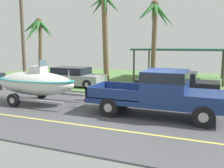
{
  "coord_description": "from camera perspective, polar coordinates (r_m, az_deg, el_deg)",
  "views": [
    {
      "loc": [
        2.88,
        -9.77,
        2.97
      ],
      "look_at": [
        -1.88,
        1.77,
        1.03
      ],
      "focal_mm": 40.61,
      "sensor_mm": 36.0,
      "label": 1
    }
  ],
  "objects": [
    {
      "name": "ground",
      "position": [
        18.62,
        13.22,
        -0.61
      ],
      "size": [
        36.0,
        22.0,
        0.11
      ],
      "color": "#4C4C51"
    },
    {
      "name": "pickup_truck_towing",
      "position": [
        10.65,
        11.76,
        -1.62
      ],
      "size": [
        5.85,
        2.05,
        1.94
      ],
      "color": "navy",
      "rests_on": "ground"
    },
    {
      "name": "boat_on_trailer",
      "position": [
        13.5,
        -16.95,
        0.22
      ],
      "size": [
        5.76,
        2.37,
        2.24
      ],
      "color": "gray",
      "rests_on": "ground"
    },
    {
      "name": "parked_sedan_near",
      "position": [
        18.43,
        -8.68,
        1.57
      ],
      "size": [
        4.41,
        1.89,
        1.38
      ],
      "color": "#99999E",
      "rests_on": "ground"
    },
    {
      "name": "parked_sedan_far",
      "position": [
        15.58,
        14.18,
        0.09
      ],
      "size": [
        4.75,
        1.91,
        1.38
      ],
      "color": "black",
      "rests_on": "ground"
    },
    {
      "name": "carport_awning",
      "position": [
        21.75,
        15.23,
        7.42
      ],
      "size": [
        7.02,
        5.32,
        2.67
      ],
      "color": "#4C4238",
      "rests_on": "ground"
    },
    {
      "name": "palm_tree_near_left",
      "position": [
        18.29,
        9.55,
        13.58
      ],
      "size": [
        2.9,
        3.28,
        6.0
      ],
      "color": "brown",
      "rests_on": "ground"
    },
    {
      "name": "palm_tree_mid",
      "position": [
        20.43,
        -1.55,
        14.39
      ],
      "size": [
        2.5,
        2.78,
        7.01
      ],
      "color": "brown",
      "rests_on": "ground"
    },
    {
      "name": "palm_tree_far_left",
      "position": [
        21.43,
        -16.36,
        10.94
      ],
      "size": [
        3.03,
        2.54,
        5.1
      ],
      "color": "brown",
      "rests_on": "ground"
    },
    {
      "name": "utility_pole",
      "position": [
        19.34,
        -19.49,
        10.94
      ],
      "size": [
        0.24,
        1.8,
        7.4
      ],
      "color": "brown",
      "rests_on": "ground"
    }
  ]
}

